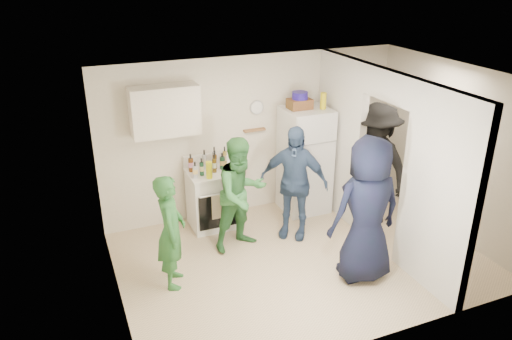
% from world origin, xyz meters
% --- Properties ---
extents(floor, '(4.80, 4.80, 0.00)m').
position_xyz_m(floor, '(0.00, 0.00, 0.00)').
color(floor, beige).
rests_on(floor, ground).
extents(wall_back, '(4.80, 0.00, 4.80)m').
position_xyz_m(wall_back, '(0.00, 1.70, 1.25)').
color(wall_back, silver).
rests_on(wall_back, floor).
extents(wall_front, '(4.80, 0.00, 4.80)m').
position_xyz_m(wall_front, '(0.00, -1.70, 1.25)').
color(wall_front, silver).
rests_on(wall_front, floor).
extents(wall_left, '(0.00, 3.40, 3.40)m').
position_xyz_m(wall_left, '(-2.40, 0.00, 1.25)').
color(wall_left, silver).
rests_on(wall_left, floor).
extents(wall_right, '(0.00, 3.40, 3.40)m').
position_xyz_m(wall_right, '(2.40, 0.00, 1.25)').
color(wall_right, silver).
rests_on(wall_right, floor).
extents(ceiling, '(4.80, 4.80, 0.00)m').
position_xyz_m(ceiling, '(0.00, 0.00, 2.50)').
color(ceiling, white).
rests_on(ceiling, wall_back).
extents(partition_pier_back, '(0.12, 1.20, 2.50)m').
position_xyz_m(partition_pier_back, '(1.20, 1.10, 1.25)').
color(partition_pier_back, silver).
rests_on(partition_pier_back, floor).
extents(partition_pier_front, '(0.12, 1.20, 2.50)m').
position_xyz_m(partition_pier_front, '(1.20, -1.10, 1.25)').
color(partition_pier_front, silver).
rests_on(partition_pier_front, floor).
extents(partition_header, '(0.12, 1.00, 0.40)m').
position_xyz_m(partition_header, '(1.20, 0.00, 2.30)').
color(partition_header, silver).
rests_on(partition_header, partition_pier_back).
extents(stove, '(0.75, 0.63, 0.90)m').
position_xyz_m(stove, '(-0.79, 1.37, 0.45)').
color(stove, white).
rests_on(stove, floor).
extents(upper_cabinet, '(0.95, 0.34, 0.70)m').
position_xyz_m(upper_cabinet, '(-1.40, 1.52, 1.85)').
color(upper_cabinet, silver).
rests_on(upper_cabinet, wall_back).
extents(fridge, '(0.70, 0.68, 1.69)m').
position_xyz_m(fridge, '(0.73, 1.34, 0.85)').
color(fridge, silver).
rests_on(fridge, floor).
extents(wicker_basket, '(0.35, 0.25, 0.15)m').
position_xyz_m(wicker_basket, '(0.63, 1.39, 1.77)').
color(wicker_basket, brown).
rests_on(wicker_basket, fridge).
extents(blue_bowl, '(0.24, 0.24, 0.11)m').
position_xyz_m(blue_bowl, '(0.63, 1.39, 1.90)').
color(blue_bowl, navy).
rests_on(blue_bowl, wicker_basket).
extents(yellow_cup_stack_top, '(0.09, 0.09, 0.25)m').
position_xyz_m(yellow_cup_stack_top, '(0.95, 1.24, 1.82)').
color(yellow_cup_stack_top, yellow).
rests_on(yellow_cup_stack_top, fridge).
extents(wall_clock, '(0.22, 0.02, 0.22)m').
position_xyz_m(wall_clock, '(0.05, 1.68, 1.70)').
color(wall_clock, white).
rests_on(wall_clock, wall_back).
extents(spice_shelf, '(0.35, 0.08, 0.03)m').
position_xyz_m(spice_shelf, '(0.00, 1.65, 1.35)').
color(spice_shelf, olive).
rests_on(spice_shelf, wall_back).
extents(nook_window, '(0.03, 0.70, 0.80)m').
position_xyz_m(nook_window, '(2.38, 0.20, 1.65)').
color(nook_window, black).
rests_on(nook_window, wall_right).
extents(nook_window_frame, '(0.04, 0.76, 0.86)m').
position_xyz_m(nook_window_frame, '(2.36, 0.20, 1.65)').
color(nook_window_frame, white).
rests_on(nook_window_frame, wall_right).
extents(nook_valance, '(0.04, 0.82, 0.18)m').
position_xyz_m(nook_valance, '(2.34, 0.20, 2.00)').
color(nook_valance, white).
rests_on(nook_valance, wall_right).
extents(yellow_cup_stack_stove, '(0.09, 0.09, 0.25)m').
position_xyz_m(yellow_cup_stack_stove, '(-0.91, 1.15, 1.02)').
color(yellow_cup_stack_stove, yellow).
rests_on(yellow_cup_stack_stove, stove).
extents(red_cup, '(0.09, 0.09, 0.12)m').
position_xyz_m(red_cup, '(-0.57, 1.17, 0.96)').
color(red_cup, red).
rests_on(red_cup, stove).
extents(person_green_left, '(0.49, 0.62, 1.48)m').
position_xyz_m(person_green_left, '(-1.72, 0.14, 0.74)').
color(person_green_left, '#32702D').
rests_on(person_green_left, floor).
extents(person_green_center, '(0.91, 0.78, 1.63)m').
position_xyz_m(person_green_center, '(-0.62, 0.63, 0.82)').
color(person_green_center, '#3A854B').
rests_on(person_green_center, floor).
extents(person_denim, '(1.03, 0.94, 1.69)m').
position_xyz_m(person_denim, '(0.19, 0.65, 0.85)').
color(person_denim, '#334770').
rests_on(person_denim, floor).
extents(person_navy, '(0.96, 0.65, 1.90)m').
position_xyz_m(person_navy, '(0.55, -0.64, 0.95)').
color(person_navy, black).
rests_on(person_navy, floor).
extents(person_nook, '(0.94, 1.35, 1.90)m').
position_xyz_m(person_nook, '(1.48, 0.53, 0.95)').
color(person_nook, black).
rests_on(person_nook, floor).
extents(bottle_a, '(0.07, 0.07, 0.27)m').
position_xyz_m(bottle_a, '(-1.08, 1.48, 1.03)').
color(bottle_a, '#593211').
rests_on(bottle_a, stove).
extents(bottle_b, '(0.06, 0.06, 0.26)m').
position_xyz_m(bottle_b, '(-0.98, 1.29, 1.03)').
color(bottle_b, '#16442B').
rests_on(bottle_b, stove).
extents(bottle_c, '(0.06, 0.06, 0.29)m').
position_xyz_m(bottle_c, '(-0.86, 1.52, 1.04)').
color(bottle_c, '#AFB6BD').
rests_on(bottle_c, stove).
extents(bottle_d, '(0.06, 0.06, 0.28)m').
position_xyz_m(bottle_d, '(-0.77, 1.32, 1.04)').
color(bottle_d, '#5A450F').
rests_on(bottle_d, stove).
extents(bottle_e, '(0.06, 0.06, 0.31)m').
position_xyz_m(bottle_e, '(-0.70, 1.54, 1.05)').
color(bottle_e, '#9EA1AF').
rests_on(bottle_e, stove).
extents(bottle_f, '(0.08, 0.08, 0.26)m').
position_xyz_m(bottle_f, '(-0.62, 1.39, 1.03)').
color(bottle_f, '#184229').
rests_on(bottle_f, stove).
extents(bottle_g, '(0.06, 0.06, 0.30)m').
position_xyz_m(bottle_g, '(-0.54, 1.52, 1.05)').
color(bottle_g, '#A48A35').
rests_on(bottle_g, stove).
extents(bottle_h, '(0.07, 0.07, 0.24)m').
position_xyz_m(bottle_h, '(-1.09, 1.24, 1.02)').
color(bottle_h, '#B2B4BF').
rests_on(bottle_h, stove).
extents(bottle_i, '(0.06, 0.06, 0.29)m').
position_xyz_m(bottle_i, '(-0.72, 1.45, 1.04)').
color(bottle_i, '#58390F').
rests_on(bottle_i, stove).
extents(bottle_j, '(0.06, 0.06, 0.25)m').
position_xyz_m(bottle_j, '(-0.50, 1.27, 1.02)').
color(bottle_j, '#296A24').
rests_on(bottle_j, stove).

